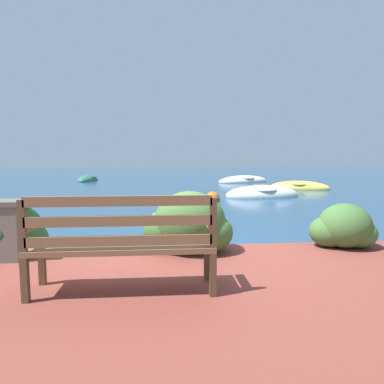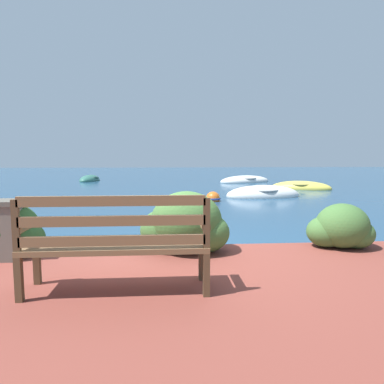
{
  "view_description": "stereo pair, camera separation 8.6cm",
  "coord_description": "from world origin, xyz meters",
  "px_view_note": "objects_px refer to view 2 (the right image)",
  "views": [
    {
      "loc": [
        -0.2,
        -4.77,
        1.49
      ],
      "look_at": [
        0.59,
        4.66,
        0.49
      ],
      "focal_mm": 32.0,
      "sensor_mm": 36.0,
      "label": 1
    },
    {
      "loc": [
        -0.11,
        -4.78,
        1.49
      ],
      "look_at": [
        0.59,
        4.66,
        0.49
      ],
      "focal_mm": 32.0,
      "sensor_mm": 36.0,
      "label": 2
    }
  ],
  "objects_px": {
    "mooring_buoy": "(213,199)",
    "rowboat_outer": "(90,180)",
    "park_bench": "(116,241)",
    "rowboat_far": "(245,181)",
    "rowboat_nearest": "(263,195)",
    "rowboat_mid": "(301,188)"
  },
  "relations": [
    {
      "from": "mooring_buoy",
      "to": "rowboat_outer",
      "type": "bearing_deg",
      "value": 122.41
    },
    {
      "from": "park_bench",
      "to": "rowboat_far",
      "type": "relative_size",
      "value": 0.49
    },
    {
      "from": "rowboat_nearest",
      "to": "mooring_buoy",
      "type": "bearing_deg",
      "value": 20.95
    },
    {
      "from": "park_bench",
      "to": "rowboat_outer",
      "type": "relative_size",
      "value": 0.74
    },
    {
      "from": "rowboat_outer",
      "to": "mooring_buoy",
      "type": "distance_m",
      "value": 11.41
    },
    {
      "from": "rowboat_outer",
      "to": "rowboat_mid",
      "type": "bearing_deg",
      "value": 69.52
    },
    {
      "from": "rowboat_outer",
      "to": "mooring_buoy",
      "type": "bearing_deg",
      "value": 40.67
    },
    {
      "from": "rowboat_mid",
      "to": "rowboat_outer",
      "type": "xyz_separation_m",
      "value": [
        -10.63,
        5.83,
        -0.0
      ]
    },
    {
      "from": "rowboat_nearest",
      "to": "rowboat_far",
      "type": "relative_size",
      "value": 0.83
    },
    {
      "from": "rowboat_far",
      "to": "mooring_buoy",
      "type": "xyz_separation_m",
      "value": [
        -2.91,
        -7.97,
        0.02
      ]
    },
    {
      "from": "park_bench",
      "to": "rowboat_outer",
      "type": "height_order",
      "value": "park_bench"
    },
    {
      "from": "rowboat_far",
      "to": "rowboat_outer",
      "type": "bearing_deg",
      "value": -34.18
    },
    {
      "from": "park_bench",
      "to": "rowboat_outer",
      "type": "bearing_deg",
      "value": 100.05
    },
    {
      "from": "rowboat_nearest",
      "to": "rowboat_far",
      "type": "bearing_deg",
      "value": -104.19
    },
    {
      "from": "mooring_buoy",
      "to": "rowboat_mid",
      "type": "bearing_deg",
      "value": 40.14
    },
    {
      "from": "mooring_buoy",
      "to": "rowboat_nearest",
      "type": "bearing_deg",
      "value": 27.51
    },
    {
      "from": "rowboat_outer",
      "to": "rowboat_nearest",
      "type": "bearing_deg",
      "value": 51.54
    },
    {
      "from": "rowboat_nearest",
      "to": "rowboat_far",
      "type": "height_order",
      "value": "rowboat_nearest"
    },
    {
      "from": "rowboat_nearest",
      "to": "park_bench",
      "type": "bearing_deg",
      "value": 59.72
    },
    {
      "from": "rowboat_mid",
      "to": "rowboat_far",
      "type": "relative_size",
      "value": 0.81
    },
    {
      "from": "rowboat_far",
      "to": "mooring_buoy",
      "type": "height_order",
      "value": "rowboat_far"
    },
    {
      "from": "park_bench",
      "to": "rowboat_mid",
      "type": "distance_m",
      "value": 13.49
    }
  ]
}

